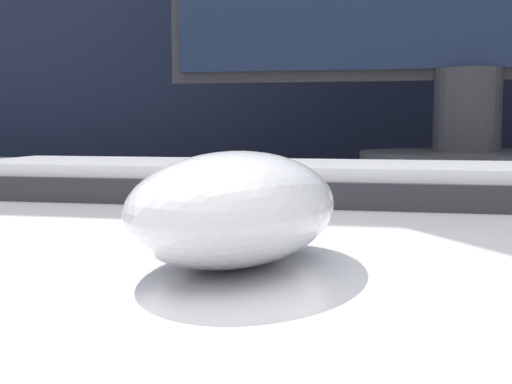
{
  "coord_description": "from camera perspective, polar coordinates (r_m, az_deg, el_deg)",
  "views": [
    {
      "loc": [
        0.13,
        -0.38,
        0.77
      ],
      "look_at": [
        0.07,
        -0.09,
        0.74
      ],
      "focal_mm": 50.0,
      "sensor_mm": 36.0,
      "label": 1
    }
  ],
  "objects": [
    {
      "name": "computer_mouse_near",
      "position": [
        0.26,
        -1.64,
        -1.19
      ],
      "size": [
        0.08,
        0.12,
        0.04
      ],
      "rotation": [
        0.0,
        0.0,
        -0.09
      ],
      "color": "silver",
      "rests_on": "desk"
    },
    {
      "name": "partition_panel",
      "position": [
        1.09,
        5.05,
        2.6
      ],
      "size": [
        5.0,
        0.03,
        1.43
      ],
      "color": "black",
      "rests_on": "ground_plane"
    },
    {
      "name": "keyboard",
      "position": [
        0.49,
        1.19,
        0.93
      ],
      "size": [
        0.44,
        0.13,
        0.02
      ],
      "rotation": [
        0.0,
        0.0,
        -0.01
      ],
      "color": "#28282D",
      "rests_on": "desk"
    }
  ]
}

